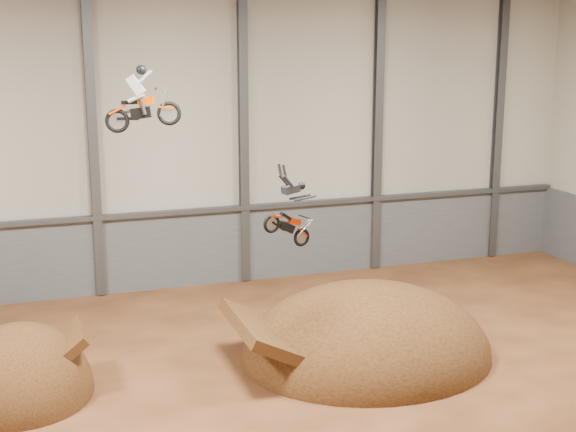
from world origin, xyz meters
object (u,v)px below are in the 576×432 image
object	(u,v)px
takeoff_ramp	(22,394)
landing_ramp	(366,357)
fmx_rider_a	(144,95)
fmx_rider_b	(283,206)

from	to	relation	value
takeoff_ramp	landing_ramp	world-z (taller)	landing_ramp
fmx_rider_a	takeoff_ramp	bearing A→B (deg)	-168.60
fmx_rider_a	fmx_rider_b	bearing A→B (deg)	-18.04
takeoff_ramp	fmx_rider_a	world-z (taller)	fmx_rider_a
landing_ramp	takeoff_ramp	bearing A→B (deg)	176.47
takeoff_ramp	fmx_rider_b	bearing A→B (deg)	-16.94
landing_ramp	fmx_rider_a	xyz separation A→B (m)	(-7.54, 0.59, 9.53)
takeoff_ramp	fmx_rider_a	distance (m)	10.45
landing_ramp	fmx_rider_a	size ratio (longest dim) A/B	3.86
fmx_rider_a	fmx_rider_b	distance (m)	5.59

